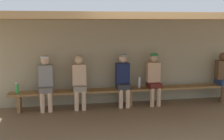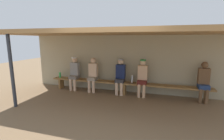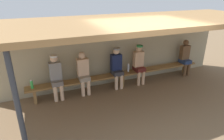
{
  "view_description": "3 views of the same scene",
  "coord_description": "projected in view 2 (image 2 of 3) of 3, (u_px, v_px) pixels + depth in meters",
  "views": [
    {
      "loc": [
        -1.66,
        -5.14,
        2.15
      ],
      "look_at": [
        -0.53,
        1.14,
        1.03
      ],
      "focal_mm": 43.89,
      "sensor_mm": 36.0,
      "label": 1
    },
    {
      "loc": [
        1.23,
        -4.24,
        2.04
      ],
      "look_at": [
        -0.41,
        1.26,
        0.96
      ],
      "focal_mm": 26.12,
      "sensor_mm": 36.0,
      "label": 2
    },
    {
      "loc": [
        -2.58,
        -3.85,
        3.04
      ],
      "look_at": [
        -0.53,
        1.1,
        0.83
      ],
      "focal_mm": 31.43,
      "sensor_mm": 36.0,
      "label": 3
    }
  ],
  "objects": [
    {
      "name": "player_near_post",
      "position": [
        93.0,
        73.0,
        6.41
      ],
      "size": [
        0.34,
        0.42,
        1.34
      ],
      "color": "gray",
      "rests_on": "ground"
    },
    {
      "name": "bench",
      "position": [
        125.0,
        84.0,
        6.11
      ],
      "size": [
        6.0,
        0.36,
        0.46
      ],
      "color": "olive",
      "rests_on": "ground"
    },
    {
      "name": "player_with_sunglasses",
      "position": [
        142.0,
        76.0,
        5.86
      ],
      "size": [
        0.34,
        0.42,
        1.34
      ],
      "color": "#591E19",
      "rests_on": "ground"
    },
    {
      "name": "ground_plane",
      "position": [
        113.0,
        111.0,
        4.72
      ],
      "size": [
        24.0,
        24.0,
        0.0
      ],
      "primitive_type": "plane",
      "color": "brown"
    },
    {
      "name": "player_in_white",
      "position": [
        204.0,
        80.0,
        5.31
      ],
      "size": [
        0.34,
        0.42,
        1.34
      ],
      "color": "navy",
      "rests_on": "ground"
    },
    {
      "name": "water_bottle_blue",
      "position": [
        60.0,
        75.0,
        6.85
      ],
      "size": [
        0.08,
        0.08,
        0.25
      ],
      "color": "green",
      "rests_on": "bench"
    },
    {
      "name": "dugout_roof",
      "position": [
        120.0,
        32.0,
        4.96
      ],
      "size": [
        8.0,
        2.8,
        0.12
      ],
      "primitive_type": "cube",
      "color": "#9E7547",
      "rests_on": "back_wall"
    },
    {
      "name": "support_post",
      "position": [
        12.0,
        72.0,
        4.84
      ],
      "size": [
        0.1,
        0.1,
        2.2
      ],
      "primitive_type": "cylinder",
      "color": "#2D333D",
      "rests_on": "ground"
    },
    {
      "name": "back_wall",
      "position": [
        127.0,
        64.0,
        6.4
      ],
      "size": [
        8.0,
        0.2,
        2.2
      ],
      "primitive_type": "cube",
      "color": "tan",
      "rests_on": "ground"
    },
    {
      "name": "water_bottle_clear",
      "position": [
        132.0,
        79.0,
        6.04
      ],
      "size": [
        0.08,
        0.08,
        0.28
      ],
      "color": "silver",
      "rests_on": "bench"
    },
    {
      "name": "player_rightmost",
      "position": [
        120.0,
        75.0,
        6.09
      ],
      "size": [
        0.34,
        0.42,
        1.34
      ],
      "color": "#333338",
      "rests_on": "ground"
    },
    {
      "name": "player_in_red",
      "position": [
        74.0,
        72.0,
        6.63
      ],
      "size": [
        0.34,
        0.42,
        1.34
      ],
      "color": "slate",
      "rests_on": "ground"
    }
  ]
}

